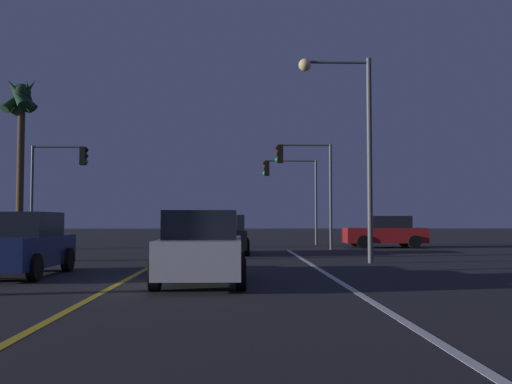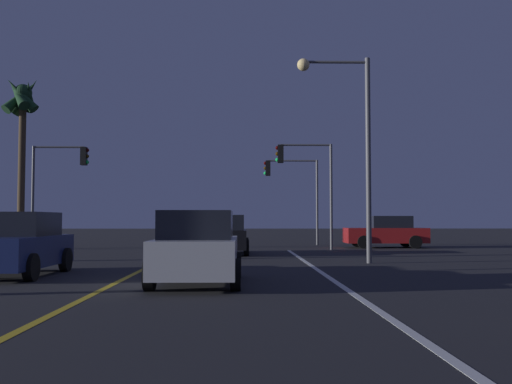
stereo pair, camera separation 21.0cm
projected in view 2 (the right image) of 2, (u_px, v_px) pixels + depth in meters
name	position (u px, v px, depth m)	size (l,w,h in m)	color
lane_edge_right	(365.00, 301.00, 10.51)	(0.16, 35.27, 0.01)	silver
lane_center_divider	(77.00, 302.00, 10.39)	(0.16, 35.27, 0.01)	gold
car_ahead_far	(226.00, 235.00, 25.04)	(2.02, 4.30, 1.70)	black
car_oncoming	(17.00, 245.00, 15.37)	(2.02, 4.30, 1.70)	black
car_lead_same_lane	(198.00, 249.00, 13.39)	(2.02, 4.30, 1.70)	black
car_crossing_side	(386.00, 232.00, 30.91)	(4.30, 2.02, 1.70)	black
traffic_light_near_right	(304.00, 171.00, 28.83)	(2.86, 0.36, 5.30)	#4C4C51
traffic_light_near_left	(60.00, 173.00, 28.55)	(2.81, 0.36, 5.16)	#4C4C51
traffic_light_far_right	(291.00, 181.00, 34.31)	(3.26, 0.36, 5.07)	#4C4C51
street_lamp_right_far	(350.00, 129.00, 20.02)	(2.56, 0.44, 7.15)	#4C4C51
palm_tree_left_far	(22.00, 111.00, 29.85)	(2.01, 2.19, 8.99)	#473826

